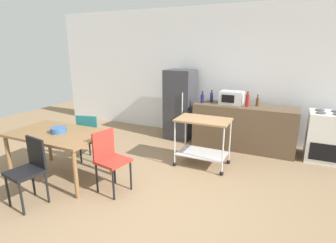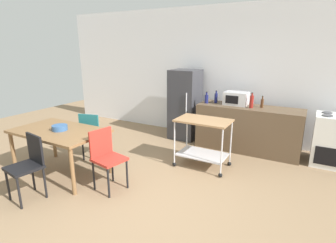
# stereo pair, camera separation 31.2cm
# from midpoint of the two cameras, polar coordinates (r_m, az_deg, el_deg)

# --- Properties ---
(ground_plane) EXTENTS (12.00, 12.00, 0.00)m
(ground_plane) POSITION_cam_midpoint_polar(r_m,az_deg,el_deg) (3.84, -4.63, -16.28)
(ground_plane) COLOR #8C7051
(back_wall) EXTENTS (8.40, 0.12, 2.90)m
(back_wall) POSITION_cam_midpoint_polar(r_m,az_deg,el_deg) (6.19, 11.95, 10.03)
(back_wall) COLOR white
(back_wall) RESTS_ON ground_plane
(kitchen_counter) EXTENTS (2.00, 0.64, 0.90)m
(kitchen_counter) POSITION_cam_midpoint_polar(r_m,az_deg,el_deg) (5.60, 18.30, -1.49)
(kitchen_counter) COLOR brown
(kitchen_counter) RESTS_ON ground_plane
(dining_table) EXTENTS (1.50, 0.90, 0.75)m
(dining_table) POSITION_cam_midpoint_polar(r_m,az_deg,el_deg) (4.55, -20.45, -2.69)
(dining_table) COLOR brown
(dining_table) RESTS_ON ground_plane
(chair_teal) EXTENTS (0.48, 0.48, 0.89)m
(chair_teal) POSITION_cam_midpoint_polar(r_m,az_deg,el_deg) (5.00, -14.08, -2.35)
(chair_teal) COLOR #1E666B
(chair_teal) RESTS_ON ground_plane
(chair_black) EXTENTS (0.46, 0.46, 0.89)m
(chair_black) POSITION_cam_midpoint_polar(r_m,az_deg,el_deg) (4.03, -25.83, -8.01)
(chair_black) COLOR black
(chair_black) RESTS_ON ground_plane
(chair_red) EXTENTS (0.47, 0.47, 0.89)m
(chair_red) POSITION_cam_midpoint_polar(r_m,az_deg,el_deg) (3.94, -10.86, -7.15)
(chair_red) COLOR #B72D23
(chair_red) RESTS_ON ground_plane
(stove_oven) EXTENTS (0.60, 0.61, 0.92)m
(stove_oven) POSITION_cam_midpoint_polar(r_m,az_deg,el_deg) (5.56, 33.12, -3.42)
(stove_oven) COLOR white
(stove_oven) RESTS_ON ground_plane
(refrigerator) EXTENTS (0.60, 0.63, 1.55)m
(refrigerator) POSITION_cam_midpoint_polar(r_m,az_deg,el_deg) (6.02, 5.15, 3.65)
(refrigerator) COLOR #333338
(refrigerator) RESTS_ON ground_plane
(kitchen_cart) EXTENTS (0.91, 0.57, 0.85)m
(kitchen_cart) POSITION_cam_midpoint_polar(r_m,az_deg,el_deg) (4.61, 9.45, -2.94)
(kitchen_cart) COLOR #A37A51
(kitchen_cart) RESTS_ON ground_plane
(bottle_hot_sauce) EXTENTS (0.08, 0.08, 0.24)m
(bottle_hot_sauce) POSITION_cam_midpoint_polar(r_m,az_deg,el_deg) (5.60, 9.85, 4.84)
(bottle_hot_sauce) COLOR navy
(bottle_hot_sauce) RESTS_ON kitchen_counter
(bottle_wine) EXTENTS (0.06, 0.06, 0.26)m
(bottle_wine) POSITION_cam_midpoint_polar(r_m,az_deg,el_deg) (5.67, 11.83, 4.99)
(bottle_wine) COLOR navy
(bottle_wine) RESTS_ON kitchen_counter
(microwave) EXTENTS (0.46, 0.35, 0.26)m
(microwave) POSITION_cam_midpoint_polar(r_m,az_deg,el_deg) (5.57, 15.99, 4.78)
(microwave) COLOR silver
(microwave) RESTS_ON kitchen_counter
(bottle_sesame_oil) EXTENTS (0.07, 0.07, 0.29)m
(bottle_sesame_oil) POSITION_cam_midpoint_polar(r_m,az_deg,el_deg) (5.37, 19.10, 4.08)
(bottle_sesame_oil) COLOR maroon
(bottle_sesame_oil) RESTS_ON kitchen_counter
(bottle_soy_sauce) EXTENTS (0.06, 0.06, 0.23)m
(bottle_soy_sauce) POSITION_cam_midpoint_polar(r_m,az_deg,el_deg) (5.48, 21.11, 3.73)
(bottle_soy_sauce) COLOR #4C2D19
(bottle_soy_sauce) RESTS_ON kitchen_counter
(fruit_bowl) EXTENTS (0.24, 0.24, 0.08)m
(fruit_bowl) POSITION_cam_midpoint_polar(r_m,az_deg,el_deg) (4.50, -20.40, -1.27)
(fruit_bowl) COLOR #33598C
(fruit_bowl) RESTS_ON dining_table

